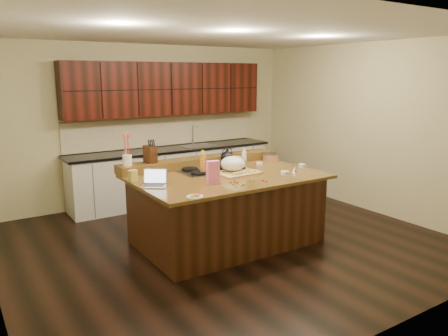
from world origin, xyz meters
TOP-DOWN VIEW (x-y plane):
  - room at (0.00, 0.00)m, footprint 5.52×5.02m
  - island at (0.00, 0.00)m, footprint 2.40×1.60m
  - back_ledge at (0.00, 0.70)m, footprint 2.40×0.30m
  - cooktop at (0.00, 0.30)m, footprint 0.92×0.52m
  - back_counter at (0.30, 2.23)m, footprint 3.70×0.66m
  - kettle at (0.30, 0.43)m, footprint 0.21×0.21m
  - green_bowl at (0.30, 0.17)m, footprint 0.35×0.35m
  - laptop at (-1.02, -0.03)m, footprint 0.35×0.34m
  - oil_bottle at (-0.25, 0.17)m, footprint 0.07×0.07m
  - vinegar_bottle at (0.37, 0.12)m, footprint 0.08×0.08m
  - wooden_tray at (0.14, 0.02)m, footprint 0.58×0.46m
  - ramekin_a at (0.65, -0.40)m, footprint 0.13×0.13m
  - ramekin_b at (1.15, -0.18)m, footprint 0.11×0.11m
  - ramekin_c at (0.73, 0.24)m, footprint 0.13×0.13m
  - strainer_bowl at (1.08, 0.42)m, footprint 0.24×0.24m
  - kitchen_timer at (0.85, -0.36)m, footprint 0.09×0.09m
  - pink_bag at (-0.39, -0.31)m, footprint 0.16×0.10m
  - candy_plate at (-0.86, -0.71)m, footprint 0.24×0.24m
  - package_box at (-1.15, 0.31)m, footprint 0.11×0.09m
  - utensil_crock at (-1.07, 0.70)m, footprint 0.12×0.12m
  - knife_block at (-0.75, 0.70)m, footprint 0.14×0.20m
  - gumdrop_0 at (-0.14, -0.40)m, footprint 0.02×0.02m
  - gumdrop_1 at (0.07, -0.49)m, footprint 0.02×0.02m
  - gumdrop_2 at (0.19, -0.54)m, footprint 0.02×0.02m
  - gumdrop_3 at (-0.27, -0.61)m, footprint 0.02×0.02m
  - gumdrop_4 at (0.19, -0.60)m, footprint 0.02×0.02m
  - gumdrop_5 at (-0.18, -0.38)m, footprint 0.02×0.02m
  - gumdrop_6 at (-0.19, -0.40)m, footprint 0.02×0.02m
  - gumdrop_7 at (-0.22, -0.49)m, footprint 0.02×0.02m
  - gumdrop_8 at (0.19, -0.53)m, footprint 0.02×0.02m
  - gumdrop_9 at (-0.18, -0.61)m, footprint 0.02×0.02m
  - gumdrop_10 at (-0.14, -0.46)m, footprint 0.02×0.02m
  - gumdrop_11 at (-0.13, -0.58)m, footprint 0.02×0.02m

SIDE VIEW (x-z plane):
  - island at x=0.00m, z-range 0.00..0.92m
  - candy_plate at x=-0.86m, z-range 0.92..0.93m
  - gumdrop_0 at x=-0.14m, z-range 0.92..0.94m
  - gumdrop_1 at x=0.07m, z-range 0.92..0.94m
  - gumdrop_2 at x=0.19m, z-range 0.92..0.94m
  - gumdrop_3 at x=-0.27m, z-range 0.92..0.94m
  - gumdrop_4 at x=0.19m, z-range 0.92..0.94m
  - gumdrop_5 at x=-0.18m, z-range 0.92..0.94m
  - gumdrop_6 at x=-0.19m, z-range 0.92..0.94m
  - gumdrop_7 at x=-0.22m, z-range 0.92..0.94m
  - gumdrop_8 at x=0.19m, z-range 0.92..0.94m
  - gumdrop_9 at x=-0.18m, z-range 0.92..0.94m
  - gumdrop_10 at x=-0.14m, z-range 0.92..0.94m
  - gumdrop_11 at x=-0.13m, z-range 0.92..0.94m
  - cooktop at x=0.00m, z-range 0.91..0.96m
  - ramekin_a at x=0.65m, z-range 0.92..0.96m
  - ramekin_b at x=1.15m, z-range 0.92..0.96m
  - ramekin_c at x=0.73m, z-range 0.92..0.96m
  - kitchen_timer at x=0.85m, z-range 0.92..0.99m
  - strainer_bowl at x=1.08m, z-range 0.92..1.01m
  - laptop at x=-1.02m, z-range 0.87..1.07m
  - back_ledge at x=0.00m, z-range 0.92..1.04m
  - back_counter at x=0.30m, z-range -0.22..2.18m
  - package_box at x=-1.15m, z-range 0.92..1.06m
  - wooden_tray at x=0.14m, z-range 0.91..1.13m
  - green_bowl at x=0.30m, z-range 0.97..1.11m
  - vinegar_bottle at x=0.37m, z-range 0.92..1.17m
  - kettle at x=0.30m, z-range 0.97..1.14m
  - oil_bottle at x=-0.25m, z-range 0.92..1.19m
  - pink_bag at x=-0.39m, z-range 0.92..1.20m
  - utensil_crock at x=-1.07m, z-range 1.04..1.18m
  - knife_block at x=-0.75m, z-range 1.04..1.27m
  - room at x=0.00m, z-range -0.01..2.71m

